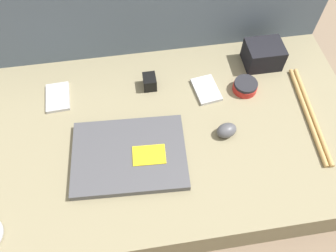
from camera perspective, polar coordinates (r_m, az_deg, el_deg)
name	(u,v)px	position (r m, az deg, el deg)	size (l,w,h in m)	color
ground_plane	(168,154)	(1.10, 0.00, -4.97)	(8.00, 8.00, 0.00)	#7A6651
couch_seat	(168,143)	(1.03, 0.00, -2.95)	(1.16, 0.65, 0.16)	#847A5B
couch_backrest	(149,5)	(1.17, -3.38, 20.32)	(1.16, 0.20, 0.55)	slate
laptop	(130,155)	(0.92, -6.71, -5.06)	(0.33, 0.25, 0.03)	#47474C
computer_mouse	(227,130)	(0.96, 10.16, -0.75)	(0.07, 0.06, 0.04)	#4C4C51
speaker_puck	(245,86)	(1.07, 13.30, 6.74)	(0.08, 0.08, 0.03)	red
phone_silver	(206,90)	(1.05, 6.67, 6.31)	(0.09, 0.11, 0.01)	#B7B7BC
phone_black	(58,97)	(1.09, -18.64, 4.78)	(0.08, 0.11, 0.01)	#B7B7BC
camera_pouch	(263,55)	(1.15, 16.24, 11.85)	(0.12, 0.10, 0.08)	black
charger_brick	(150,82)	(1.05, -3.21, 7.68)	(0.04, 0.05, 0.04)	black
drumstick_pair	(309,114)	(1.08, 23.42, 1.96)	(0.06, 0.35, 0.01)	tan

